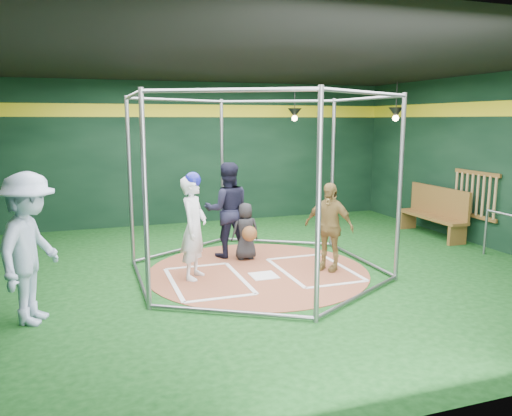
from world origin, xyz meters
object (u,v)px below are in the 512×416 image
object	(u,v)px
batter_figure	(194,226)
dugout_bench	(435,211)
visitor_leopard	(329,227)
umpire	(227,210)

from	to	relation	value
batter_figure	dugout_bench	xyz separation A→B (m)	(5.75, 1.27, -0.32)
batter_figure	visitor_leopard	distance (m)	2.32
umpire	dugout_bench	size ratio (longest dim) A/B	0.94
batter_figure	visitor_leopard	bearing A→B (deg)	-6.96
visitor_leopard	dugout_bench	bearing A→B (deg)	74.86
umpire	dugout_bench	distance (m)	4.88
batter_figure	umpire	xyz separation A→B (m)	(0.88, 1.11, 0.02)
visitor_leopard	umpire	world-z (taller)	umpire
batter_figure	umpire	bearing A→B (deg)	51.72
visitor_leopard	dugout_bench	world-z (taller)	visitor_leopard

